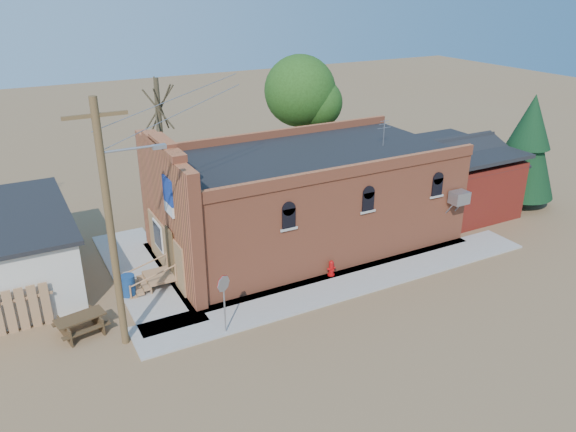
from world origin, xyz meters
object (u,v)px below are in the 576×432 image
utility_pole (111,223)px  picnic_table (81,322)px  brick_bar (302,199)px  trash_barrel (128,285)px  fire_hydrant (331,268)px  stop_sign (224,289)px

utility_pole → picnic_table: (-1.36, 1.34, -4.29)m
brick_bar → picnic_table: 11.68m
brick_bar → trash_barrel: 9.19m
brick_bar → utility_pole: (-9.79, -4.29, 2.43)m
brick_bar → fire_hydrant: (-0.58, -3.70, -1.90)m
stop_sign → trash_barrel: 5.23m
brick_bar → trash_barrel: size_ratio=17.96×
trash_barrel → utility_pole: bearing=-105.0°
picnic_table → utility_pole: bearing=-55.4°
brick_bar → picnic_table: brick_bar is taller
utility_pole → fire_hydrant: size_ratio=12.34×
stop_sign → picnic_table: (-4.76, 2.54, -1.42)m
fire_hydrant → trash_barrel: size_ratio=0.80×
brick_bar → fire_hydrant: size_ratio=22.48×
utility_pole → picnic_table: bearing=135.3°
utility_pole → brick_bar: bearing=23.7°
brick_bar → stop_sign: brick_bar is taller
stop_sign → picnic_table: 5.58m
brick_bar → picnic_table: bearing=-165.2°
utility_pole → picnic_table: size_ratio=4.55×
utility_pole → trash_barrel: bearing=75.0°
fire_hydrant → picnic_table: size_ratio=0.37×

